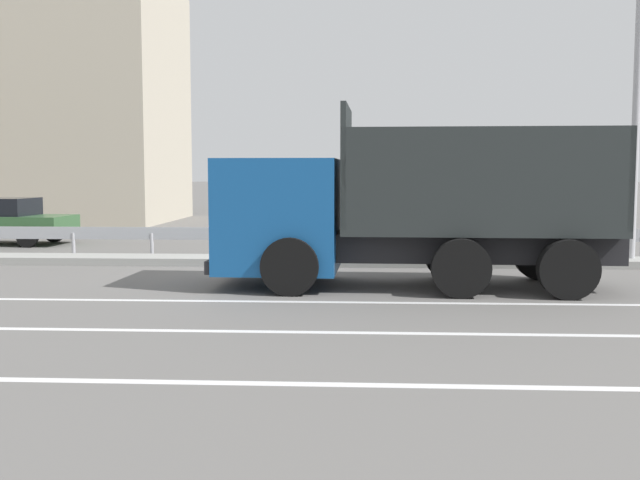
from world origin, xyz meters
The scene contains 8 objects.
ground_plane centered at (0.00, 0.00, 0.00)m, with size 320.00×320.00×0.00m, color #605E5B.
lane_strip_0 centered at (3.34, -3.15, 0.00)m, with size 64.52×0.16×0.01m, color silver.
lane_strip_1 centered at (3.34, -5.55, 0.00)m, with size 64.52×0.16×0.01m, color silver.
lane_strip_2 centered at (3.34, -8.06, 0.00)m, with size 64.52×0.16×0.01m, color silver.
median_island centered at (0.00, 2.01, 0.09)m, with size 35.49×1.10×0.18m, color gray.
median_guardrail centered at (0.00, 3.31, 0.57)m, with size 64.52×0.09×0.78m.
dump_truck centered at (2.35, -1.32, 1.27)m, with size 7.61×2.89×3.42m.
median_road_sign centered at (1.02, 2.01, 1.18)m, with size 0.68×0.16×2.28m.
Camera 1 is at (2.28, -15.60, 2.18)m, focal length 42.00 mm.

